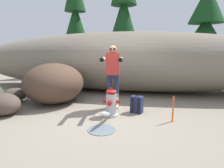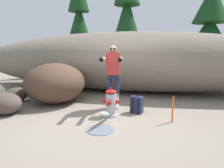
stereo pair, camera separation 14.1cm
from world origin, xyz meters
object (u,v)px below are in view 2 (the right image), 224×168
at_px(fire_hydrant, 111,103).
at_px(boulder_large, 55,83).
at_px(boulder_small, 4,103).
at_px(boulder_outlier, 16,95).
at_px(spare_backpack, 137,105).
at_px(utility_worker, 113,69).
at_px(survey_stake, 173,110).

xyz_separation_m(fire_hydrant, boulder_large, (-1.97, 0.80, 0.29)).
bearing_deg(boulder_large, boulder_small, -118.64).
distance_m(boulder_large, boulder_outlier, 1.32).
bearing_deg(spare_backpack, utility_worker, 88.99).
bearing_deg(survey_stake, spare_backpack, 150.52).
distance_m(boulder_small, survey_stake, 4.17).
height_order(boulder_outlier, survey_stake, survey_stake).
xyz_separation_m(boulder_large, survey_stake, (3.44, -0.91, -0.31)).
bearing_deg(survey_stake, boulder_large, 165.18).
height_order(boulder_large, survey_stake, boulder_large).
distance_m(utility_worker, spare_backpack, 1.14).
bearing_deg(boulder_small, utility_worker, 22.75).
bearing_deg(utility_worker, fire_hydrant, -0.05).
relative_size(boulder_large, boulder_small, 2.02).
relative_size(fire_hydrant, spare_backpack, 1.52).
height_order(boulder_small, survey_stake, survey_stake).
bearing_deg(spare_backpack, survey_stake, -104.05).
bearing_deg(boulder_small, boulder_large, 61.36).
relative_size(fire_hydrant, boulder_small, 0.77).
distance_m(utility_worker, boulder_small, 2.94).
height_order(spare_backpack, boulder_outlier, spare_backpack).
xyz_separation_m(spare_backpack, boulder_small, (-3.29, -0.89, 0.06)).
bearing_deg(spare_backpack, boulder_outlier, 102.47).
bearing_deg(spare_backpack, boulder_large, 96.12).
bearing_deg(boulder_large, survey_stake, -14.82).
height_order(utility_worker, boulder_small, utility_worker).
bearing_deg(fire_hydrant, boulder_outlier, 169.81).
xyz_separation_m(boulder_small, boulder_outlier, (-0.53, 1.09, -0.05)).
relative_size(fire_hydrant, boulder_large, 0.38).
distance_m(fire_hydrant, boulder_large, 2.15).
distance_m(utility_worker, survey_stake, 1.87).
relative_size(boulder_small, survey_stake, 1.55).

